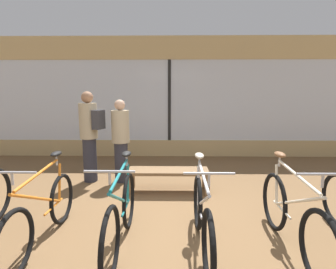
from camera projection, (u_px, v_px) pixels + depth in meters
name	position (u px, v px, depth m)	size (l,w,h in m)	color
ground_plane	(166.00, 232.00, 3.27)	(24.00, 24.00, 0.00)	brown
shop_back_wall	(169.00, 96.00, 7.03)	(12.00, 0.08, 3.20)	tan
bicycle_left	(43.00, 213.00, 2.97)	(0.46, 1.73, 1.01)	black
bicycle_center_left	(121.00, 214.00, 2.89)	(0.46, 1.72, 1.04)	black
bicycle_center_right	(202.00, 217.00, 2.87)	(0.46, 1.67, 1.02)	black
bicycle_right	(292.00, 217.00, 2.82)	(0.46, 1.77, 1.04)	black
display_bench	(168.00, 173.00, 4.58)	(1.40, 0.44, 0.40)	brown
customer_near_rack	(121.00, 140.00, 5.05)	(0.48, 0.48, 1.60)	#2D2D38
customer_by_window	(90.00, 134.00, 5.05)	(0.55, 0.45, 1.76)	#2D2D38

